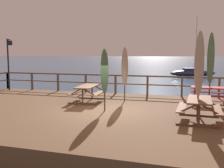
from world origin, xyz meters
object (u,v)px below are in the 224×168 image
object	(u,v)px
patio_umbrella_tall_mid_left	(199,64)
patio_umbrella_tall_back_left	(125,67)
patio_umbrella_short_back	(211,59)
picnic_table_mid_left	(210,92)
picnic_table_mid_centre	(88,90)
patio_umbrella_short_mid	(105,72)
picnic_table_mid_right	(199,105)
lamp_post_hooked	(9,56)
sailboat_distant	(193,73)

from	to	relation	value
patio_umbrella_tall_mid_left	patio_umbrella_tall_back_left	bearing A→B (deg)	138.57
patio_umbrella_short_back	patio_umbrella_tall_mid_left	bearing A→B (deg)	-99.86
picnic_table_mid_left	picnic_table_mid_centre	bearing A→B (deg)	-168.56
picnic_table_mid_left	patio_umbrella_short_mid	distance (m)	5.10
picnic_table_mid_right	lamp_post_hooked	world-z (taller)	lamp_post_hooked
picnic_table_mid_left	patio_umbrella_tall_back_left	world-z (taller)	patio_umbrella_tall_back_left
sailboat_distant	picnic_table_mid_centre	bearing A→B (deg)	-101.95
picnic_table_mid_right	patio_umbrella_short_mid	bearing A→B (deg)	170.94
lamp_post_hooked	patio_umbrella_short_mid	bearing A→B (deg)	-27.12
patio_umbrella_short_back	lamp_post_hooked	xyz separation A→B (m)	(-11.59, 0.98, 0.06)
patio_umbrella_tall_mid_left	patio_umbrella_short_back	xyz separation A→B (m)	(0.59, 3.38, 0.12)
patio_umbrella_tall_mid_left	sailboat_distant	size ratio (longest dim) A/B	0.39
picnic_table_mid_centre	patio_umbrella_tall_back_left	bearing A→B (deg)	21.35
picnic_table_mid_right	patio_umbrella_tall_mid_left	size ratio (longest dim) A/B	0.61
sailboat_distant	patio_umbrella_tall_mid_left	bearing A→B (deg)	-90.14
picnic_table_mid_left	lamp_post_hooked	bearing A→B (deg)	175.09
picnic_table_mid_left	patio_umbrella_tall_back_left	xyz separation A→B (m)	(-3.88, -0.47, 1.10)
patio_umbrella_short_back	picnic_table_mid_left	bearing A→B (deg)	-44.38
patio_umbrella_tall_back_left	sailboat_distant	world-z (taller)	sailboat_distant
picnic_table_mid_left	patio_umbrella_tall_back_left	distance (m)	4.06
picnic_table_mid_right	picnic_table_mid_left	size ratio (longest dim) A/B	1.09
patio_umbrella_short_back	sailboat_distant	bearing A→B (deg)	91.34
lamp_post_hooked	picnic_table_mid_right	bearing A→B (deg)	-21.74
patio_umbrella_short_back	patio_umbrella_tall_back_left	world-z (taller)	patio_umbrella_short_back
patio_umbrella_tall_mid_left	patio_umbrella_short_mid	size ratio (longest dim) A/B	1.23
patio_umbrella_tall_back_left	lamp_post_hooked	world-z (taller)	lamp_post_hooked
picnic_table_mid_centre	patio_umbrella_tall_back_left	xyz separation A→B (m)	(1.66, 0.65, 1.09)
patio_umbrella_tall_back_left	picnic_table_mid_right	bearing A→B (deg)	-41.43
patio_umbrella_tall_mid_left	patio_umbrella_short_mid	world-z (taller)	patio_umbrella_tall_mid_left
patio_umbrella_short_mid	sailboat_distant	world-z (taller)	sailboat_distant
patio_umbrella_short_mid	picnic_table_mid_left	bearing A→B (deg)	34.70
picnic_table_mid_right	sailboat_distant	size ratio (longest dim) A/B	0.24
picnic_table_mid_left	patio_umbrella_tall_mid_left	size ratio (longest dim) A/B	0.56
picnic_table_mid_centre	sailboat_distant	xyz separation A→B (m)	(4.99, 23.59, -0.72)
patio_umbrella_tall_mid_left	sailboat_distant	xyz separation A→B (m)	(0.06, 25.84, -2.09)
picnic_table_mid_left	patio_umbrella_tall_back_left	size ratio (longest dim) A/B	0.66
patio_umbrella_short_back	patio_umbrella_tall_back_left	xyz separation A→B (m)	(-3.86, -0.49, -0.40)
patio_umbrella_tall_mid_left	lamp_post_hooked	world-z (taller)	lamp_post_hooked
picnic_table_mid_left	patio_umbrella_short_back	size ratio (longest dim) A/B	0.53
picnic_table_mid_centre	sailboat_distant	world-z (taller)	sailboat_distant
patio_umbrella_short_back	lamp_post_hooked	distance (m)	11.63
lamp_post_hooked	patio_umbrella_tall_mid_left	bearing A→B (deg)	-21.63
lamp_post_hooked	picnic_table_mid_left	bearing A→B (deg)	-4.91
patio_umbrella_tall_back_left	lamp_post_hooked	size ratio (longest dim) A/B	0.81
patio_umbrella_tall_mid_left	lamp_post_hooked	xyz separation A→B (m)	(-11.00, 4.36, 0.18)
picnic_table_mid_right	patio_umbrella_short_back	bearing A→B (deg)	81.08
picnic_table_mid_centre	picnic_table_mid_left	world-z (taller)	same
picnic_table_mid_right	patio_umbrella_short_mid	xyz separation A→B (m)	(-3.55, 0.57, 1.02)
picnic_table_mid_left	patio_umbrella_short_back	world-z (taller)	patio_umbrella_short_back
patio_umbrella_tall_mid_left	patio_umbrella_short_back	distance (m)	3.43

